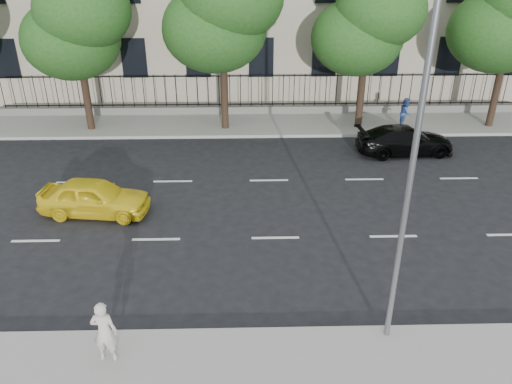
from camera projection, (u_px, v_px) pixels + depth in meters
ground at (280, 284)px, 14.54m from camera, size 120.00×120.00×0.00m
far_sidewalk at (263, 124)px, 27.00m from camera, size 60.00×4.00×0.15m
lane_markings at (272, 206)px, 18.78m from camera, size 49.60×4.62×0.01m
iron_fence at (262, 104)px, 28.25m from camera, size 30.00×0.50×2.20m
street_light at (407, 139)px, 10.70m from camera, size 0.25×3.32×8.05m
tree_b at (75, 14)px, 23.63m from camera, size 5.53×5.12×8.97m
tree_c at (223, 0)px, 23.52m from camera, size 5.89×5.50×9.80m
tree_d at (369, 13)px, 23.94m from camera, size 5.34×4.94×8.84m
yellow_taxi at (95, 197)px, 17.97m from camera, size 4.09×2.03×1.34m
black_sedan at (405, 140)px, 23.14m from camera, size 4.64×2.18×1.31m
woman_near at (104, 331)px, 11.39m from camera, size 0.61×0.41×1.62m
pedestrian_far at (406, 113)px, 25.94m from camera, size 0.83×0.92×1.55m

